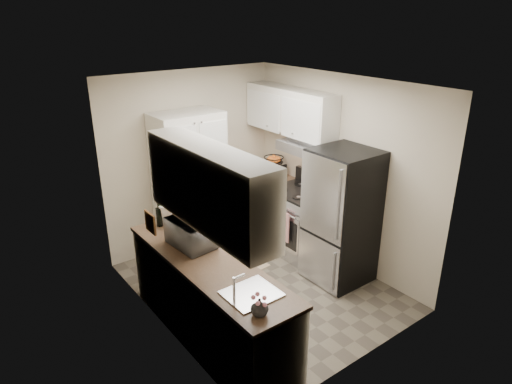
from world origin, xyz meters
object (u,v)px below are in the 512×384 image
pantry_cabinet (190,185)px  electric_range (299,221)px  refrigerator (341,217)px  toaster_oven (273,169)px  wine_bottle (159,215)px  microwave (191,233)px

pantry_cabinet → electric_range: 1.58m
pantry_cabinet → refrigerator: 2.07m
toaster_oven → electric_range: bearing=-90.6°
wine_bottle → electric_range: bearing=-5.1°
refrigerator → toaster_oven: size_ratio=4.77×
refrigerator → microwave: refrigerator is taller
electric_range → refrigerator: size_ratio=0.66×
toaster_oven → microwave: bearing=-141.6°
electric_range → microwave: bearing=-166.9°
electric_range → toaster_oven: size_ratio=3.17×
pantry_cabinet → refrigerator: bearing=-56.5°
electric_range → toaster_oven: (0.12, 0.73, 0.54)m
pantry_cabinet → refrigerator: pantry_cabinet is taller
pantry_cabinet → electric_range: size_ratio=1.77×
pantry_cabinet → refrigerator: size_ratio=1.18×
microwave → toaster_oven: size_ratio=1.45×
electric_range → refrigerator: refrigerator is taller
toaster_oven → wine_bottle: bearing=-156.9°
microwave → toaster_oven: bearing=-64.7°
electric_range → microwave: 2.07m
pantry_cabinet → microwave: (-0.76, -1.37, 0.06)m
pantry_cabinet → electric_range: (1.17, -0.93, -0.52)m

